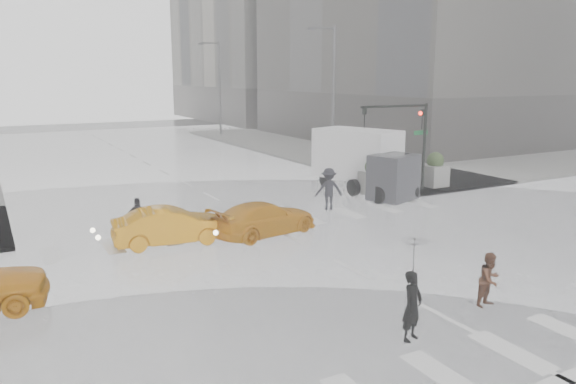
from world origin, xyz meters
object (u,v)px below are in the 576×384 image
pedestrian_brown (490,280)px  box_truck (366,160)px  traffic_signal_pole (410,130)px  taxi_mid (171,226)px

pedestrian_brown → box_truck: 14.35m
traffic_signal_pole → pedestrian_brown: traffic_signal_pole is taller
traffic_signal_pole → pedestrian_brown: (-7.51, -12.01, -2.50)m
traffic_signal_pole → box_truck: size_ratio=0.76×
pedestrian_brown → taxi_mid: bearing=112.4°
pedestrian_brown → taxi_mid: (-5.59, 9.25, -0.06)m
taxi_mid → traffic_signal_pole: bearing=-71.8°
box_truck → pedestrian_brown: bearing=-132.6°
taxi_mid → box_truck: 12.02m
traffic_signal_pole → taxi_mid: (-13.10, -2.76, -2.56)m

